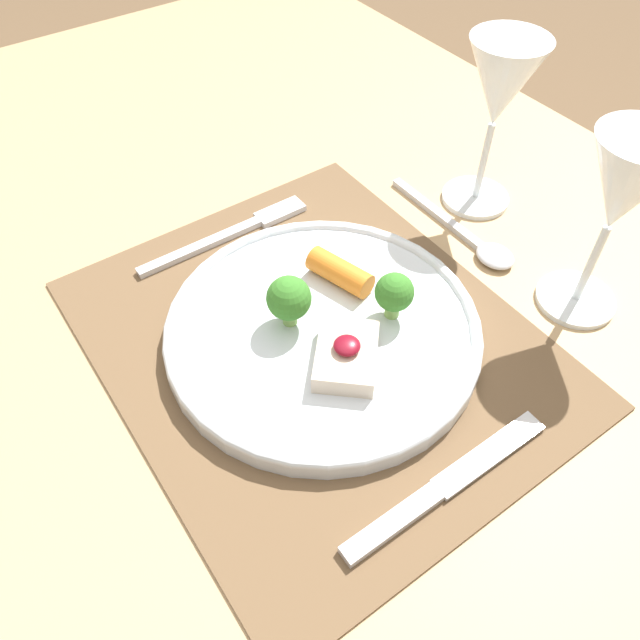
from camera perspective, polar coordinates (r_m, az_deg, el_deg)
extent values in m
plane|color=brown|center=(1.27, -0.20, -23.83)|extent=(8.00, 8.00, 0.00)
cube|color=tan|center=(0.61, -0.38, -2.94)|extent=(1.58, 1.03, 0.03)
cylinder|color=tan|center=(1.49, -2.21, 13.90)|extent=(0.06, 0.06, 0.72)
cube|color=brown|center=(0.60, -0.38, -1.97)|extent=(0.45, 0.37, 0.00)
cylinder|color=silver|center=(0.60, 0.00, -0.76)|extent=(0.30, 0.30, 0.02)
torus|color=silver|center=(0.59, 0.00, -0.26)|extent=(0.30, 0.30, 0.01)
cube|color=beige|center=(0.55, 2.47, -3.27)|extent=(0.09, 0.09, 0.02)
ellipsoid|color=maroon|center=(0.54, 2.53, -2.31)|extent=(0.02, 0.02, 0.01)
cylinder|color=#84B256|center=(0.58, -2.78, 0.42)|extent=(0.01, 0.01, 0.02)
sphere|color=#387A28|center=(0.57, -2.87, 2.00)|extent=(0.04, 0.04, 0.04)
cylinder|color=#84B256|center=(0.59, 6.63, 1.08)|extent=(0.01, 0.01, 0.02)
sphere|color=#387A28|center=(0.58, 6.82, 2.54)|extent=(0.04, 0.04, 0.04)
cylinder|color=orange|center=(0.62, 1.83, 4.40)|extent=(0.07, 0.04, 0.03)
cube|color=silver|center=(0.70, -10.84, 6.62)|extent=(0.01, 0.15, 0.01)
cube|color=silver|center=(0.73, -3.67, 9.84)|extent=(0.02, 0.06, 0.01)
cube|color=silver|center=(0.50, 6.65, -17.98)|extent=(0.02, 0.09, 0.01)
cube|color=silver|center=(0.54, 15.19, -11.73)|extent=(0.02, 0.11, 0.00)
cube|color=silver|center=(0.74, 10.62, 9.58)|extent=(0.15, 0.01, 0.01)
ellipsoid|color=silver|center=(0.70, 15.72, 5.65)|extent=(0.04, 0.04, 0.01)
cylinder|color=white|center=(0.68, 22.29, 1.78)|extent=(0.08, 0.08, 0.01)
cylinder|color=white|center=(0.65, 23.52, 4.69)|extent=(0.01, 0.01, 0.09)
cone|color=white|center=(0.60, 26.23, 10.98)|extent=(0.08, 0.08, 0.09)
cylinder|color=white|center=(0.78, 14.00, 10.82)|extent=(0.08, 0.08, 0.01)
cylinder|color=white|center=(0.75, 14.72, 13.83)|extent=(0.01, 0.01, 0.09)
cone|color=white|center=(0.70, 16.27, 20.03)|extent=(0.08, 0.08, 0.09)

